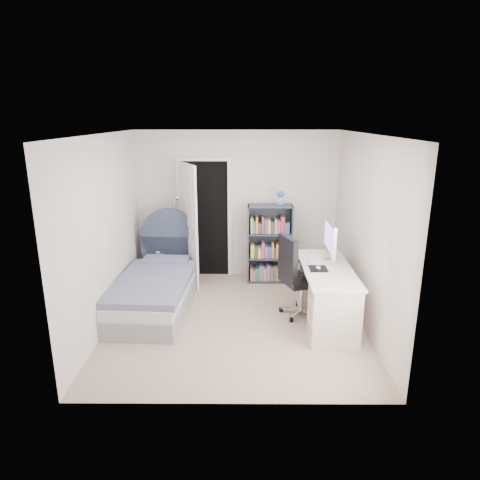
{
  "coord_description": "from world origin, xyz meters",
  "views": [
    {
      "loc": [
        0.1,
        -5.37,
        2.71
      ],
      "look_at": [
        0.07,
        0.13,
        1.11
      ],
      "focal_mm": 32.0,
      "sensor_mm": 36.0,
      "label": 1
    }
  ],
  "objects_px": {
    "bookcase": "(270,247)",
    "office_chair": "(296,273)",
    "floor_lamp": "(178,246)",
    "bed": "(157,287)",
    "nightstand": "(163,260)",
    "desk": "(326,292)"
  },
  "relations": [
    {
      "from": "floor_lamp",
      "to": "office_chair",
      "type": "relative_size",
      "value": 1.26
    },
    {
      "from": "bookcase",
      "to": "office_chair",
      "type": "relative_size",
      "value": 1.35
    },
    {
      "from": "floor_lamp",
      "to": "office_chair",
      "type": "distance_m",
      "value": 2.32
    },
    {
      "from": "bed",
      "to": "bookcase",
      "type": "xyz_separation_m",
      "value": [
        1.72,
        1.01,
        0.31
      ]
    },
    {
      "from": "floor_lamp",
      "to": "desk",
      "type": "bearing_deg",
      "value": -35.05
    },
    {
      "from": "bookcase",
      "to": "office_chair",
      "type": "bearing_deg",
      "value": -77.92
    },
    {
      "from": "desk",
      "to": "nightstand",
      "type": "bearing_deg",
      "value": 148.98
    },
    {
      "from": "desk",
      "to": "bed",
      "type": "bearing_deg",
      "value": 168.9
    },
    {
      "from": "floor_lamp",
      "to": "office_chair",
      "type": "xyz_separation_m",
      "value": [
        1.84,
        -1.4,
        0.04
      ]
    },
    {
      "from": "nightstand",
      "to": "bookcase",
      "type": "bearing_deg",
      "value": -0.01
    },
    {
      "from": "floor_lamp",
      "to": "nightstand",
      "type": "bearing_deg",
      "value": -161.19
    },
    {
      "from": "floor_lamp",
      "to": "bookcase",
      "type": "distance_m",
      "value": 1.56
    },
    {
      "from": "nightstand",
      "to": "desk",
      "type": "xyz_separation_m",
      "value": [
        2.47,
        -1.48,
        0.07
      ]
    },
    {
      "from": "nightstand",
      "to": "floor_lamp",
      "type": "relative_size",
      "value": 0.38
    },
    {
      "from": "bookcase",
      "to": "office_chair",
      "type": "xyz_separation_m",
      "value": [
        0.28,
        -1.32,
        0.04
      ]
    },
    {
      "from": "floor_lamp",
      "to": "office_chair",
      "type": "bearing_deg",
      "value": -37.26
    },
    {
      "from": "office_chair",
      "to": "nightstand",
      "type": "bearing_deg",
      "value": 147.57
    },
    {
      "from": "floor_lamp",
      "to": "desk",
      "type": "distance_m",
      "value": 2.73
    },
    {
      "from": "bookcase",
      "to": "desk",
      "type": "xyz_separation_m",
      "value": [
        0.67,
        -1.48,
        -0.17
      ]
    },
    {
      "from": "nightstand",
      "to": "bed",
      "type": "bearing_deg",
      "value": -85.68
    },
    {
      "from": "bed",
      "to": "bookcase",
      "type": "bearing_deg",
      "value": 30.49
    },
    {
      "from": "nightstand",
      "to": "office_chair",
      "type": "xyz_separation_m",
      "value": [
        2.08,
        -1.32,
        0.28
      ]
    }
  ]
}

